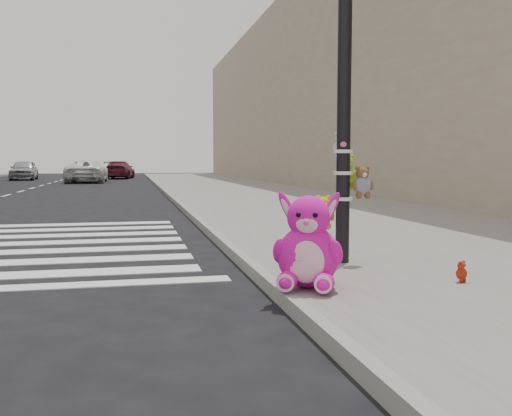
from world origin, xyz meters
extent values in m
plane|color=black|center=(0.00, 0.00, 0.00)|extent=(120.00, 120.00, 0.00)
cube|color=slate|center=(5.00, 10.00, 0.07)|extent=(7.00, 80.00, 0.14)
cube|color=gray|center=(1.55, 10.00, 0.07)|extent=(0.12, 80.00, 0.15)
cube|color=tan|center=(10.50, 20.00, 5.00)|extent=(5.00, 60.00, 10.00)
cylinder|color=black|center=(2.60, 1.80, 2.14)|extent=(0.16, 0.16, 4.00)
cylinder|color=white|center=(2.60, 1.80, 0.89)|extent=(0.22, 0.22, 0.04)
cylinder|color=white|center=(2.60, 1.80, 1.19)|extent=(0.22, 0.22, 0.04)
cylinder|color=white|center=(2.60, 1.80, 1.44)|extent=(0.22, 0.22, 0.04)
ellipsoid|color=#F114B2|center=(1.54, 0.43, 0.22)|extent=(0.30, 0.36, 0.17)
ellipsoid|color=#F114B2|center=(1.85, 0.30, 0.22)|extent=(0.30, 0.36, 0.17)
ellipsoid|color=#F114B2|center=(1.80, 0.60, 0.44)|extent=(0.74, 0.70, 0.59)
ellipsoid|color=#F9BFD1|center=(1.72, 0.41, 0.42)|extent=(0.35, 0.24, 0.39)
sphere|color=#F114B2|center=(1.80, 0.60, 0.81)|extent=(0.53, 0.53, 0.41)
ellipsoid|color=#F114B2|center=(1.64, 0.69, 0.86)|extent=(0.29, 0.19, 0.41)
ellipsoid|color=#F114B2|center=(1.98, 0.54, 0.86)|extent=(0.29, 0.19, 0.41)
imported|color=white|center=(-2.43, 32.36, 0.69)|extent=(2.43, 5.05, 1.39)
imported|color=#591927|center=(-0.59, 39.76, 0.66)|extent=(2.42, 4.73, 1.31)
imported|color=#B0B0B5|center=(-7.10, 38.18, 0.70)|extent=(1.86, 4.21, 1.41)
camera|label=1|loc=(0.18, -4.47, 1.33)|focal=40.00mm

